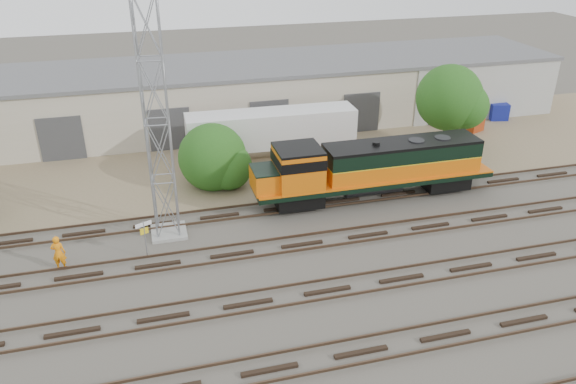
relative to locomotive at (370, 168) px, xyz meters
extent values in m
plane|color=#47423A|center=(-5.86, -6.00, -2.21)|extent=(140.00, 140.00, 0.00)
cube|color=#726047|center=(-5.86, 9.00, -2.20)|extent=(80.00, 16.00, 0.02)
cube|color=black|center=(-5.86, -13.50, -2.14)|extent=(80.00, 2.40, 0.14)
cube|color=#4C3828|center=(-5.86, -14.25, -2.00)|extent=(80.00, 0.08, 0.14)
cube|color=#4C3828|center=(-5.86, -12.75, -2.00)|extent=(80.00, 0.08, 0.14)
cube|color=black|center=(-5.86, -9.00, -2.14)|extent=(80.00, 2.40, 0.14)
cube|color=#4C3828|center=(-5.86, -9.75, -2.00)|extent=(80.00, 0.08, 0.14)
cube|color=#4C3828|center=(-5.86, -8.25, -2.00)|extent=(80.00, 0.08, 0.14)
cube|color=black|center=(-5.86, -4.50, -2.14)|extent=(80.00, 2.40, 0.14)
cube|color=#4C3828|center=(-5.86, -5.25, -2.00)|extent=(80.00, 0.08, 0.14)
cube|color=#4C3828|center=(-5.86, -3.75, -2.00)|extent=(80.00, 0.08, 0.14)
cube|color=black|center=(-5.86, 0.00, -2.14)|extent=(80.00, 2.40, 0.14)
cube|color=#4C3828|center=(-5.86, -0.75, -2.00)|extent=(80.00, 0.08, 0.14)
cube|color=#4C3828|center=(-5.86, 0.75, -2.00)|extent=(80.00, 0.08, 0.14)
cube|color=#BCB09D|center=(-5.86, 17.00, 0.29)|extent=(58.00, 10.00, 5.00)
cube|color=#59595B|center=(-5.86, 17.00, 2.94)|extent=(58.40, 10.40, 0.30)
cube|color=#999993|center=(16.14, 11.95, 0.29)|extent=(14.00, 0.10, 5.00)
cube|color=#333335|center=(-19.86, 11.94, -0.51)|extent=(3.20, 0.12, 3.40)
cube|color=#333335|center=(-11.86, 11.94, -0.51)|extent=(3.20, 0.12, 3.40)
cube|color=#333335|center=(-3.86, 11.94, -0.51)|extent=(3.20, 0.12, 3.40)
cube|color=#333335|center=(4.14, 11.94, -0.51)|extent=(3.20, 0.12, 3.40)
cube|color=#333335|center=(12.14, 11.94, -0.51)|extent=(3.20, 0.12, 3.40)
cube|color=black|center=(-4.83, 0.00, -1.47)|extent=(2.97, 2.23, 0.93)
cube|color=black|center=(5.39, 0.00, -1.47)|extent=(2.97, 2.23, 0.93)
cube|color=black|center=(0.28, 0.00, -0.84)|extent=(15.80, 2.79, 0.33)
cylinder|color=black|center=(0.28, 0.00, -1.42)|extent=(3.90, 1.02, 1.02)
cube|color=#CC5B09|center=(2.14, 0.00, -0.12)|extent=(10.23, 2.42, 1.12)
cube|color=black|center=(2.14, 0.00, 0.90)|extent=(10.23, 2.42, 0.93)
cube|color=black|center=(2.14, 0.00, 1.46)|extent=(10.23, 2.42, 0.19)
cube|color=#CC5B09|center=(-4.83, 0.00, 0.53)|extent=(2.79, 2.79, 2.42)
cube|color=black|center=(-4.83, 0.00, 1.81)|extent=(2.79, 2.79, 0.15)
cube|color=#CC5B09|center=(-6.97, 0.00, -0.03)|extent=(1.49, 2.23, 1.30)
cube|color=gray|center=(-13.03, -1.22, -2.11)|extent=(2.02, 2.02, 0.20)
cylinder|color=gray|center=(-13.65, -0.60, 4.70)|extent=(0.10, 0.10, 13.43)
cylinder|color=gray|center=(-12.41, -0.60, 4.70)|extent=(0.10, 0.10, 13.43)
cylinder|color=gray|center=(-13.65, -1.84, 4.70)|extent=(0.10, 0.10, 13.43)
cylinder|color=gray|center=(-12.41, -1.84, 4.70)|extent=(0.10, 0.10, 13.43)
cylinder|color=gray|center=(-14.35, -3.53, -1.09)|extent=(0.07, 0.07, 2.24)
cube|color=white|center=(-14.35, -3.53, -0.12)|extent=(0.86, 0.40, 0.22)
cube|color=yellow|center=(-14.35, -3.53, -0.53)|extent=(0.44, 0.22, 0.36)
imported|color=orange|center=(-18.78, -3.45, -1.22)|extent=(0.79, 0.58, 1.98)
cube|color=silver|center=(-4.64, 7.88, 0.34)|extent=(12.60, 2.83, 2.61)
cube|color=black|center=(0.28, 7.75, -1.73)|extent=(2.38, 2.47, 0.96)
cube|color=black|center=(-9.49, 7.04, -1.59)|extent=(0.14, 0.14, 1.25)
cube|color=black|center=(-9.44, 8.97, -1.59)|extent=(0.14, 0.14, 1.25)
cube|color=navy|center=(17.42, 11.87, -1.46)|extent=(1.86, 1.78, 1.50)
cube|color=#943110|center=(13.60, 9.77, -1.51)|extent=(1.93, 1.87, 1.40)
cylinder|color=#382619|center=(-9.51, 4.71, -2.00)|extent=(0.32, 0.32, 0.42)
sphere|color=#1A4814|center=(-9.51, 4.71, -0.17)|extent=(4.63, 4.63, 4.63)
sphere|color=#1A4814|center=(-8.58, 4.02, -0.63)|extent=(3.24, 3.24, 3.24)
cylinder|color=#382619|center=(8.94, 6.40, -0.96)|extent=(0.29, 0.29, 2.51)
sphere|color=#1A4814|center=(8.94, 6.40, 2.06)|extent=(5.03, 5.03, 5.03)
sphere|color=#1A4814|center=(9.95, 5.65, 1.56)|extent=(3.52, 3.52, 3.52)
camera|label=1|loc=(-13.60, -30.43, 14.64)|focal=35.00mm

